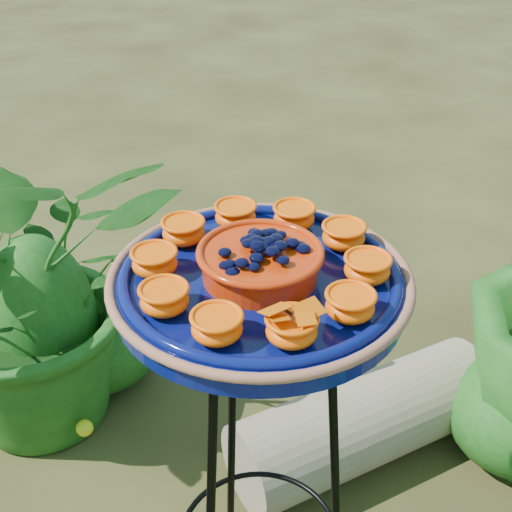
# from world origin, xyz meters

# --- Properties ---
(tripod_stand) EXTENTS (0.39, 0.39, 0.81)m
(tripod_stand) POSITION_xyz_m (-0.01, -0.07, 0.49)
(tripod_stand) COLOR black
(tripod_stand) RESTS_ON ground
(feeder_dish) EXTENTS (0.54, 0.54, 0.10)m
(feeder_dish) POSITION_xyz_m (-0.01, -0.07, 0.85)
(feeder_dish) COLOR #060E4E
(feeder_dish) RESTS_ON tripod_stand
(driftwood_log) EXTENTS (0.70, 0.52, 0.23)m
(driftwood_log) POSITION_xyz_m (0.24, 0.38, 0.11)
(driftwood_log) COLOR gray
(driftwood_log) RESTS_ON ground
(shrub_back_left) EXTENTS (0.91, 0.85, 0.81)m
(shrub_back_left) POSITION_xyz_m (-0.57, 0.55, 0.41)
(shrub_back_left) COLOR #164713
(shrub_back_left) RESTS_ON ground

